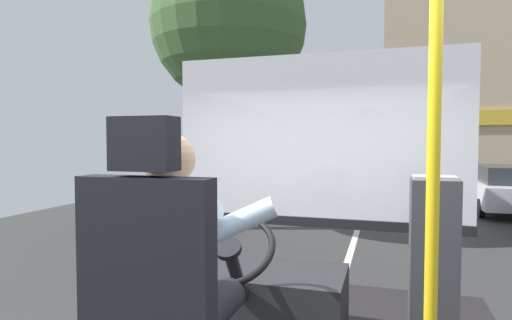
{
  "coord_description": "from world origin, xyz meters",
  "views": [
    {
      "loc": [
        0.57,
        -1.93,
        2.02
      ],
      "look_at": [
        -0.29,
        0.85,
        1.88
      ],
      "focal_mm": 29.28,
      "sensor_mm": 36.0,
      "label": 1
    }
  ],
  "objects_px": {
    "bus_driver": "(176,265)",
    "handrail_pole": "(433,200)",
    "steering_console": "(256,298)",
    "fare_box": "(433,257)",
    "parked_car_white": "(509,188)"
  },
  "relations": [
    {
      "from": "bus_driver",
      "to": "parked_car_white",
      "type": "distance_m",
      "value": 12.58
    },
    {
      "from": "fare_box",
      "to": "parked_car_white",
      "type": "xyz_separation_m",
      "value": [
        3.07,
        10.55,
        -0.63
      ]
    },
    {
      "from": "handrail_pole",
      "to": "parked_car_white",
      "type": "height_order",
      "value": "handrail_pole"
    },
    {
      "from": "bus_driver",
      "to": "steering_console",
      "type": "xyz_separation_m",
      "value": [
        -0.0,
        1.05,
        -0.51
      ]
    },
    {
      "from": "steering_console",
      "to": "bus_driver",
      "type": "bearing_deg",
      "value": -90.0
    },
    {
      "from": "bus_driver",
      "to": "parked_car_white",
      "type": "bearing_deg",
      "value": 70.83
    },
    {
      "from": "steering_console",
      "to": "fare_box",
      "type": "height_order",
      "value": "fare_box"
    },
    {
      "from": "bus_driver",
      "to": "handrail_pole",
      "type": "relative_size",
      "value": 0.4
    },
    {
      "from": "fare_box",
      "to": "handrail_pole",
      "type": "bearing_deg",
      "value": -96.41
    },
    {
      "from": "steering_console",
      "to": "handrail_pole",
      "type": "xyz_separation_m",
      "value": [
        0.92,
        -0.95,
        0.79
      ]
    },
    {
      "from": "parked_car_white",
      "to": "handrail_pole",
      "type": "bearing_deg",
      "value": -105.23
    },
    {
      "from": "bus_driver",
      "to": "steering_console",
      "type": "relative_size",
      "value": 0.74
    },
    {
      "from": "bus_driver",
      "to": "steering_console",
      "type": "bearing_deg",
      "value": 90.0
    },
    {
      "from": "handrail_pole",
      "to": "steering_console",
      "type": "bearing_deg",
      "value": 134.19
    },
    {
      "from": "steering_console",
      "to": "parked_car_white",
      "type": "bearing_deg",
      "value": 69.12
    }
  ]
}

